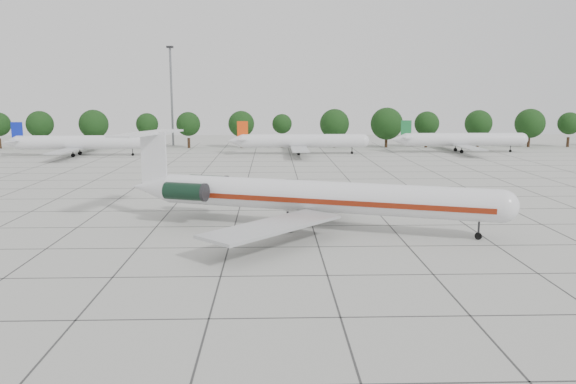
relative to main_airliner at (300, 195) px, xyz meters
name	(u,v)px	position (x,y,z in m)	size (l,w,h in m)	color
ground	(312,226)	(1.26, 0.40, -3.32)	(260.00, 260.00, 0.00)	#B6B6AF
apron_joints	(304,199)	(1.26, 15.40, -3.31)	(170.00, 170.00, 0.02)	#383838
main_airliner	(300,195)	(0.00, 0.00, 0.00)	(39.19, 29.90, 9.41)	silver
bg_airliner_b	(80,143)	(-44.74, 67.64, -0.41)	(28.24, 27.20, 7.40)	silver
bg_airliner_c	(302,141)	(3.90, 70.13, -0.41)	(28.24, 27.20, 7.40)	silver
bg_airliner_d	(462,140)	(41.36, 72.94, -0.41)	(28.24, 27.20, 7.40)	silver
tree_line	(241,124)	(-10.42, 85.40, 2.66)	(249.86, 8.44, 10.22)	#332114
floodlight_mast	(171,90)	(-28.74, 92.40, 10.96)	(1.60, 1.60, 25.45)	slate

